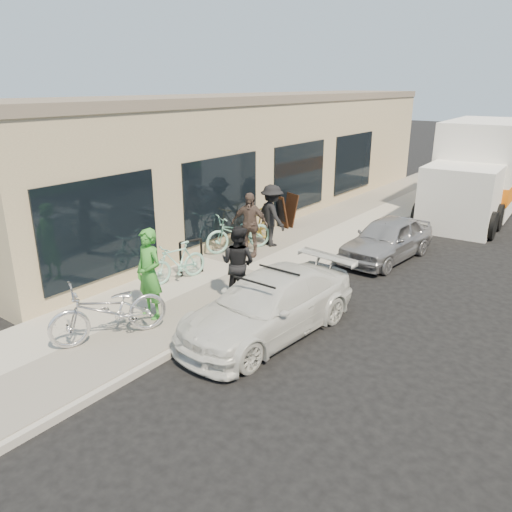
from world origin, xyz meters
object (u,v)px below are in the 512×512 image
Objects in this scene: moving_truck at (478,174)px; woman_rider at (149,274)px; tandem_bike at (109,310)px; bystander_a at (272,215)px; cruiser_bike_b at (239,233)px; bike_rack at (191,253)px; cruiser_bike_a at (177,262)px; cruiser_bike_c at (256,226)px; sedan_white at (268,305)px; sandwich_board at (284,210)px; sedan_silver at (387,239)px; bystander_b at (249,224)px; man_standing at (238,263)px.

woman_rider is at bearing -104.94° from moving_truck.
tandem_bike is 6.38m from bystander_a.
moving_truck is at bearing 90.85° from cruiser_bike_b.
tandem_bike is 1.21× the size of bystander_a.
cruiser_bike_b is (-0.21, 2.11, -0.01)m from bike_rack.
tandem_bike is 2.95m from cruiser_bike_a.
moving_truck is 4.48× the size of cruiser_bike_a.
woman_rider is 1.11× the size of cruiser_bike_c.
cruiser_bike_c is 0.65m from bystander_a.
sedan_white is at bearing 1.48° from cruiser_bike_a.
cruiser_bike_a is (0.62, -5.43, -0.08)m from sandwich_board.
sedan_silver is 6.86m from woman_rider.
woman_rider is (-2.70, -13.28, -0.41)m from moving_truck.
sedan_white is at bearing -67.17° from bystander_b.
sedan_white is 2.12× the size of cruiser_bike_b.
man_standing is 0.83× the size of cruiser_bike_b.
moving_truck is 3.48× the size of cruiser_bike_b.
bike_rack is 4.95m from sandwich_board.
woman_rider reaches higher than bystander_b.
sedan_white is 2.42× the size of bystander_b.
moving_truck reaches higher than cruiser_bike_c.
moving_truck reaches higher than woman_rider.
bike_rack is 0.84× the size of sandwich_board.
moving_truck is at bearing 93.04° from sedan_white.
bike_rack is at bearing -117.53° from bystander_b.
cruiser_bike_b is 0.90m from cruiser_bike_c.
tandem_bike is at bearing -57.11° from sandwich_board.
moving_truck is 3.79× the size of woman_rider.
cruiser_bike_a is at bearing -85.95° from bike_rack.
sandwich_board reaches higher than bike_rack.
moving_truck is at bearing 90.93° from sedan_silver.
tandem_bike is 5.30m from bystander_b.
woman_rider is at bearing 122.18° from bystander_a.
moving_truck reaches higher than sandwich_board.
cruiser_bike_c is at bearing 28.87° from bystander_a.
bystander_a is (-1.61, 3.52, 0.06)m from man_standing.
bike_rack is 2.01m from bystander_b.
cruiser_bike_c is (-2.14, 3.48, -0.32)m from man_standing.
cruiser_bike_b is (-3.39, -2.20, 0.09)m from sedan_silver.
cruiser_bike_c is (-3.48, -1.30, 0.06)m from sedan_silver.
sedan_silver is at bearing -133.23° from bystander_a.
tandem_bike is at bearing -100.56° from bystander_b.
bystander_b reaches higher than sandwich_board.
cruiser_bike_c reaches higher than bike_rack.
bystander_b is (0.86, -2.96, 0.33)m from sandwich_board.
bystander_a is (0.44, 0.95, 0.36)m from cruiser_bike_b.
cruiser_bike_a is 2.63m from cruiser_bike_b.
tandem_bike is 1.18× the size of woman_rider.
bike_rack is at bearing -22.50° from man_standing.
cruiser_bike_a is at bearing 134.74° from tandem_bike.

